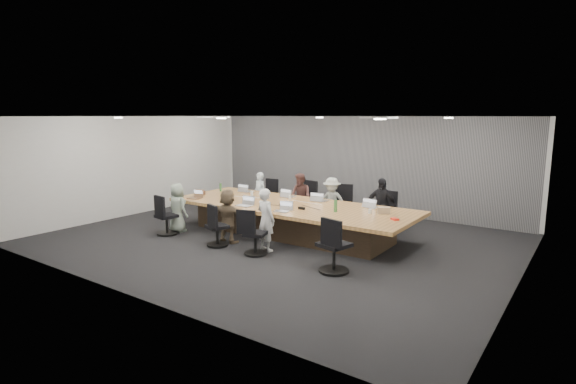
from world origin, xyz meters
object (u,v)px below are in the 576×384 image
Objects in this scene: chair_2 at (338,207)px; chair_6 at (255,237)px; laptop_6 at (281,211)px; stapler at (302,208)px; person_3 at (381,206)px; bottle_clear at (252,195)px; chair_0 at (267,200)px; person_0 at (260,193)px; chair_1 at (307,203)px; bottle_green_left at (221,187)px; chair_5 at (217,230)px; person_6 at (266,220)px; mug_brown at (204,193)px; person_2 at (332,202)px; laptop_0 at (247,191)px; canvas_bag at (384,210)px; conference_table at (290,218)px; snack_packet at (395,219)px; person_4 at (178,208)px; person_5 at (228,216)px; laptop_5 at (244,206)px; laptop_1 at (289,196)px; laptop_4 at (194,198)px; person_1 at (301,197)px; laptop_2 at (321,200)px; bottle_green_right at (336,206)px; laptop_3 at (371,207)px; chair_3 at (386,216)px; chair_7 at (334,249)px.

chair_2 reaches higher than chair_6.
laptop_6 is 1.92× the size of stapler.
bottle_clear is (-2.84, -1.42, 0.18)m from person_3.
person_0 is (0.00, -0.35, 0.24)m from chair_0.
person_3 is at bearing 179.98° from chair_1.
chair_5 is at bearing -48.38° from bottle_green_left.
mug_brown is at bearing -7.35° from person_6.
person_2 is at bearing 89.54° from chair_5.
canvas_bag is (4.24, -0.49, 0.06)m from laptop_0.
snack_packet reaches higher than conference_table.
person_4 is at bearing -150.84° from conference_table.
person_5 reaches higher than laptop_5.
canvas_bag is at bearing 174.17° from laptop_1.
laptop_4 is (-4.13, -2.15, 0.07)m from person_3.
laptop_6 is (2.73, 0.00, 0.00)m from laptop_4.
bottle_green_left is (-2.05, -0.93, 0.20)m from person_1.
laptop_2 is 1.72m from bottle_clear.
bottle_green_right reaches higher than laptop_5.
chair_0 is 3.30× the size of bottle_clear.
person_0 is 4.89m from snack_packet.
person_3 is 1.12× the size of person_5.
chair_6 is 1.45m from laptop_5.
chair_6 is 0.55× the size of person_6.
person_3 is 3.83× the size of laptop_3.
person_6 reaches higher than laptop_3.
laptop_6 is at bearing 71.94° from chair_2.
chair_2 is at bearing 3.12° from chair_3.
chair_3 is at bearing 111.07° from chair_7.
person_3 is 4.47m from bottle_green_left.
laptop_4 is 3.77m from bottle_green_right.
laptop_6 is at bearing 143.85° from laptop_0.
mug_brown is at bearing -166.42° from person_2.
person_6 reaches higher than mug_brown.
stapler reaches higher than snack_packet.
laptop_3 is (2.31, -0.55, 0.10)m from person_1.
laptop_4 is 0.99× the size of laptop_6.
person_0 reaches higher than person_5.
bottle_green_left is (-2.96, 1.77, 0.19)m from person_6.
canvas_bag is at bearing 7.06° from laptop_4.
person_3 reaches higher than bottle_green_right.
bottle_clear is at bearing -28.34° from person_6.
chair_0 is 3.62m from chair_5.
chair_3 is at bearing 0.51° from person_2.
canvas_bag is at bearing 53.66° from chair_5.
bottle_clear is at bearing 122.13° from chair_5.
person_4 is at bearing 77.71° from laptop_0.
bottle_clear is at bearing 167.42° from chair_7.
laptop_3 is at bearing 5.95° from person_0.
laptop_2 reaches higher than chair_3.
person_5 reaches higher than snack_packet.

